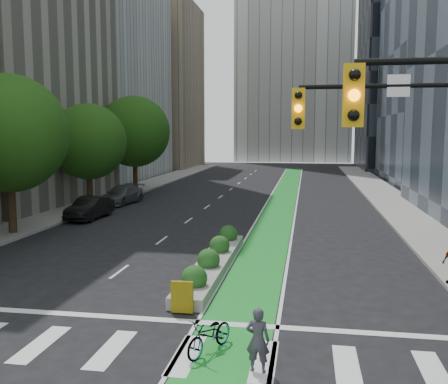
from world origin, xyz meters
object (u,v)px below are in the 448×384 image
(cyclist, at_px, (258,340))
(parked_car_left_far, at_px, (121,195))
(bicycle, at_px, (210,335))
(parked_car_left_mid, at_px, (90,208))
(median_planter, at_px, (213,260))

(cyclist, xyz_separation_m, parked_car_left_far, (-13.39, 26.05, -0.07))
(bicycle, relative_size, parked_car_left_mid, 0.41)
(parked_car_left_far, bearing_deg, median_planter, -51.12)
(bicycle, bearing_deg, parked_car_left_far, 140.52)
(bicycle, height_order, parked_car_left_mid, parked_car_left_mid)
(bicycle, distance_m, parked_car_left_mid, 21.63)
(bicycle, height_order, cyclist, cyclist)
(parked_car_left_mid, height_order, parked_car_left_far, parked_car_left_mid)
(cyclist, distance_m, parked_car_left_far, 29.29)
(median_planter, relative_size, cyclist, 6.52)
(median_planter, xyz_separation_m, cyclist, (2.69, -8.62, 0.41))
(cyclist, xyz_separation_m, parked_car_left_mid, (-12.89, 19.11, -0.06))
(cyclist, relative_size, parked_car_left_far, 0.32)
(cyclist, height_order, parked_car_left_mid, cyclist)
(bicycle, distance_m, cyclist, 1.59)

